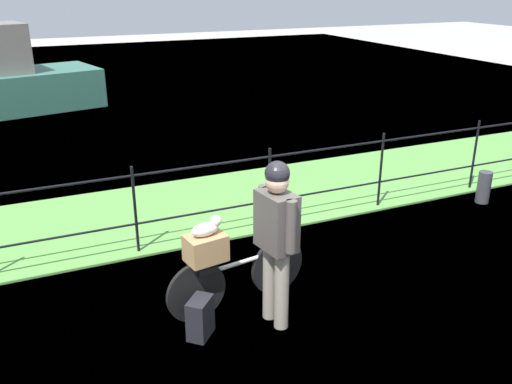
# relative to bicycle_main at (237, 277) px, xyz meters

# --- Properties ---
(ground_plane) EXTENTS (60.00, 60.00, 0.00)m
(ground_plane) POSITION_rel_bicycle_main_xyz_m (1.12, -0.64, -0.34)
(ground_plane) COLOR #9E9993
(grass_strip) EXTENTS (27.00, 2.40, 0.03)m
(grass_strip) POSITION_rel_bicycle_main_xyz_m (1.12, 2.65, -0.32)
(grass_strip) COLOR #569342
(grass_strip) RESTS_ON ground
(harbor_water) EXTENTS (30.00, 30.00, 0.00)m
(harbor_water) POSITION_rel_bicycle_main_xyz_m (1.12, 10.41, -0.34)
(harbor_water) COLOR #426684
(harbor_water) RESTS_ON ground
(iron_fence) EXTENTS (18.04, 0.04, 1.14)m
(iron_fence) POSITION_rel_bicycle_main_xyz_m (1.12, 1.59, 0.32)
(iron_fence) COLOR black
(iron_fence) RESTS_ON ground
(bicycle_main) EXTENTS (1.59, 0.31, 0.64)m
(bicycle_main) POSITION_rel_bicycle_main_xyz_m (0.00, 0.00, 0.00)
(bicycle_main) COLOR black
(bicycle_main) RESTS_ON ground
(wooden_crate) EXTENTS (0.42, 0.33, 0.27)m
(wooden_crate) POSITION_rel_bicycle_main_xyz_m (-0.34, -0.05, 0.43)
(wooden_crate) COLOR #A87F51
(wooden_crate) RESTS_ON bicycle_main
(terrier_dog) EXTENTS (0.32, 0.18, 0.18)m
(terrier_dog) POSITION_rel_bicycle_main_xyz_m (-0.32, -0.05, 0.64)
(terrier_dog) COLOR silver
(terrier_dog) RESTS_ON wooden_crate
(cyclist_person) EXTENTS (0.32, 0.53, 1.68)m
(cyclist_person) POSITION_rel_bicycle_main_xyz_m (0.24, -0.42, 0.67)
(cyclist_person) COLOR gray
(cyclist_person) RESTS_ON ground
(backpack_on_paving) EXTENTS (0.32, 0.33, 0.40)m
(backpack_on_paving) POSITION_rel_bicycle_main_xyz_m (-0.52, -0.34, -0.14)
(backpack_on_paving) COLOR black
(backpack_on_paving) RESTS_ON ground
(mooring_bollard) EXTENTS (0.20, 0.20, 0.49)m
(mooring_bollard) POSITION_rel_bicycle_main_xyz_m (4.48, 1.09, -0.09)
(mooring_bollard) COLOR #38383D
(mooring_bollard) RESTS_ON ground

